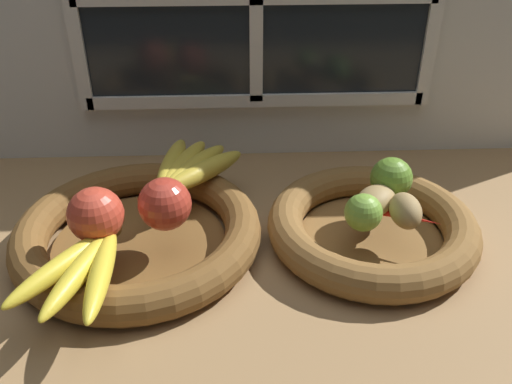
{
  "coord_description": "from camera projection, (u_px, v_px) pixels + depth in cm",
  "views": [
    {
      "loc": [
        -4.26,
        -70.29,
        52.38
      ],
      "look_at": [
        -1.3,
        -1.77,
        9.55
      ],
      "focal_mm": 38.29,
      "sensor_mm": 36.0,
      "label": 1
    }
  ],
  "objects": [
    {
      "name": "banana_bunch_front",
      "position": [
        82.0,
        268.0,
        0.7
      ],
      "size": [
        13.16,
        19.98,
        2.81
      ],
      "color": "yellow",
      "rests_on": "fruit_bowl_left"
    },
    {
      "name": "fruit_bowl_right",
      "position": [
        372.0,
        227.0,
        0.85
      ],
      "size": [
        32.75,
        32.75,
        5.55
      ],
      "color": "brown",
      "rests_on": "ground_plane"
    },
    {
      "name": "back_wall",
      "position": [
        256.0,
        13.0,
        0.98
      ],
      "size": [
        140.0,
        4.6,
        55.0
      ],
      "color": "silver",
      "rests_on": "ground_plane"
    },
    {
      "name": "potato_large",
      "position": [
        376.0,
        200.0,
        0.83
      ],
      "size": [
        9.08,
        9.21,
        4.05
      ],
      "primitive_type": "ellipsoid",
      "rotation": [
        0.0,
        0.0,
        3.96
      ],
      "color": "#A38451",
      "rests_on": "fruit_bowl_right"
    },
    {
      "name": "apple_red_front",
      "position": [
        96.0,
        215.0,
        0.76
      ],
      "size": [
        7.91,
        7.91,
        7.91
      ],
      "primitive_type": "sphere",
      "color": "#CC422D",
      "rests_on": "fruit_bowl_left"
    },
    {
      "name": "lime_near",
      "position": [
        363.0,
        213.0,
        0.78
      ],
      "size": [
        5.55,
        5.55,
        5.55
      ],
      "primitive_type": "sphere",
      "color": "#7AAD3D",
      "rests_on": "fruit_bowl_right"
    },
    {
      "name": "ground_plane",
      "position": [
        264.0,
        244.0,
        0.88
      ],
      "size": [
        140.0,
        90.0,
        3.0
      ],
      "primitive_type": "cube",
      "color": "#9E774C"
    },
    {
      "name": "banana_bunch_back",
      "position": [
        187.0,
        168.0,
        0.92
      ],
      "size": [
        15.72,
        19.72,
        3.37
      ],
      "color": "gold",
      "rests_on": "fruit_bowl_left"
    },
    {
      "name": "potato_small",
      "position": [
        405.0,
        211.0,
        0.8
      ],
      "size": [
        4.86,
        7.03,
        4.8
      ],
      "primitive_type": "ellipsoid",
      "rotation": [
        0.0,
        0.0,
        1.64
      ],
      "color": "#A38451",
      "rests_on": "fruit_bowl_right"
    },
    {
      "name": "apple_red_right",
      "position": [
        165.0,
        204.0,
        0.78
      ],
      "size": [
        7.76,
        7.76,
        7.76
      ],
      "primitive_type": "sphere",
      "color": "#B73828",
      "rests_on": "fruit_bowl_left"
    },
    {
      "name": "chili_pepper",
      "position": [
        396.0,
        215.0,
        0.81
      ],
      "size": [
        12.88,
        7.11,
        1.8
      ],
      "primitive_type": "cone",
      "rotation": [
        0.0,
        1.57,
        -0.42
      ],
      "color": "red",
      "rests_on": "fruit_bowl_right"
    },
    {
      "name": "fruit_bowl_left",
      "position": [
        138.0,
        233.0,
        0.84
      ],
      "size": [
        37.94,
        37.94,
        5.55
      ],
      "color": "brown",
      "rests_on": "ground_plane"
    },
    {
      "name": "lime_far",
      "position": [
        391.0,
        178.0,
        0.86
      ],
      "size": [
        6.64,
        6.64,
        6.64
      ],
      "primitive_type": "sphere",
      "color": "olive",
      "rests_on": "fruit_bowl_right"
    }
  ]
}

